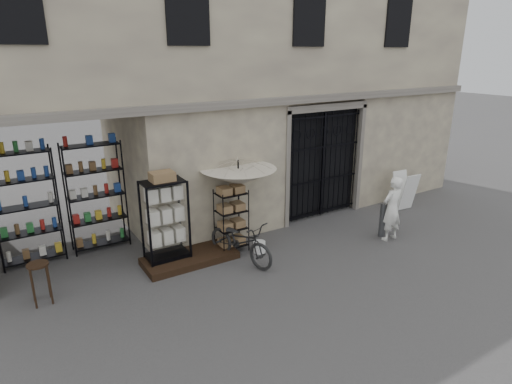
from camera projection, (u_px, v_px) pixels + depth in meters
ground at (321, 262)px, 9.26m from camera, size 80.00×80.00×0.00m
main_building at (229, 45)px, 11.08m from camera, size 14.00×4.00×9.00m
shop_recess at (68, 197)px, 8.78m from camera, size 3.00×1.70×3.00m
shop_shelving at (63, 202)px, 9.24m from camera, size 2.70×0.50×2.50m
iron_gate at (319, 162)px, 11.51m from camera, size 2.50×0.21×3.00m
step_platform at (190, 258)px, 9.28m from camera, size 2.00×0.90×0.15m
display_cabinet at (166, 224)px, 8.92m from camera, size 0.90×0.62×1.85m
wire_rack at (231, 221)px, 9.61m from camera, size 0.73×0.60×1.46m
market_umbrella at (238, 172)px, 9.57m from camera, size 1.76×1.79×2.46m
white_bucket at (259, 247)px, 9.68m from camera, size 0.33×0.33×0.26m
bicycle at (241, 261)px, 9.33m from camera, size 0.86×1.08×1.78m
wooden_stool at (41, 282)px, 7.64m from camera, size 0.48×0.48×0.79m
steel_bollard at (383, 220)px, 10.44m from camera, size 0.20×0.20×0.85m
shopkeeper at (389, 239)px, 10.41m from camera, size 0.59×1.58×0.38m
easel_sign at (405, 191)px, 12.23m from camera, size 0.55×0.63×1.07m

